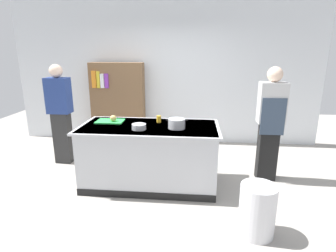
{
  "coord_description": "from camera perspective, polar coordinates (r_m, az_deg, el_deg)",
  "views": [
    {
      "loc": [
        0.63,
        -3.7,
        1.95
      ],
      "look_at": [
        0.25,
        0.2,
        0.85
      ],
      "focal_mm": 29.18,
      "sensor_mm": 36.0,
      "label": 1
    }
  ],
  "objects": [
    {
      "name": "ground_plane",
      "position": [
        4.22,
        -3.72,
        -11.82
      ],
      "size": [
        10.0,
        10.0,
        0.0
      ],
      "primitive_type": "plane",
      "color": "#9E9991"
    },
    {
      "name": "back_wall",
      "position": [
        5.85,
        -0.64,
        11.27
      ],
      "size": [
        6.4,
        0.12,
        3.0
      ],
      "primitive_type": "cube",
      "color": "silver",
      "rests_on": "ground_plane"
    },
    {
      "name": "counter_island",
      "position": [
        4.03,
        -3.84,
        -5.95
      ],
      "size": [
        1.98,
        0.98,
        0.9
      ],
      "color": "#B7BABF",
      "rests_on": "ground_plane"
    },
    {
      "name": "cutting_board",
      "position": [
        4.19,
        -12.01,
        0.97
      ],
      "size": [
        0.4,
        0.28,
        0.02
      ],
      "primitive_type": "cube",
      "color": "green",
      "rests_on": "counter_island"
    },
    {
      "name": "onion",
      "position": [
        4.13,
        -11.36,
        1.61
      ],
      "size": [
        0.09,
        0.09,
        0.09
      ],
      "primitive_type": "sphere",
      "color": "tan",
      "rests_on": "cutting_board"
    },
    {
      "name": "stock_pot",
      "position": [
        3.75,
        1.81,
        0.52
      ],
      "size": [
        0.3,
        0.23,
        0.14
      ],
      "color": "#B7BABF",
      "rests_on": "counter_island"
    },
    {
      "name": "mixing_bowl",
      "position": [
        3.73,
        -6.09,
        -0.15
      ],
      "size": [
        0.19,
        0.19,
        0.08
      ],
      "primitive_type": "cylinder",
      "color": "#B7BABF",
      "rests_on": "counter_island"
    },
    {
      "name": "juice_cup",
      "position": [
        4.07,
        -1.94,
        1.47
      ],
      "size": [
        0.07,
        0.07,
        0.1
      ],
      "primitive_type": "cylinder",
      "color": "yellow",
      "rests_on": "counter_island"
    },
    {
      "name": "trash_bin",
      "position": [
        3.2,
        18.13,
        -16.38
      ],
      "size": [
        0.39,
        0.39,
        0.58
      ],
      "primitive_type": "cylinder",
      "color": "silver",
      "rests_on": "ground_plane"
    },
    {
      "name": "person_chef",
      "position": [
        4.32,
        20.57,
        0.82
      ],
      "size": [
        0.38,
        0.25,
        1.72
      ],
      "rotation": [
        0.0,
        0.0,
        1.87
      ],
      "color": "black",
      "rests_on": "ground_plane"
    },
    {
      "name": "person_guest",
      "position": [
        5.04,
        -21.58,
        2.7
      ],
      "size": [
        0.38,
        0.24,
        1.72
      ],
      "rotation": [
        0.0,
        0.0,
        -1.4
      ],
      "color": "#2A2A2A",
      "rests_on": "ground_plane"
    },
    {
      "name": "bookshelf",
      "position": [
        5.82,
        -10.39,
        4.56
      ],
      "size": [
        1.1,
        0.31,
        1.7
      ],
      "color": "brown",
      "rests_on": "ground_plane"
    }
  ]
}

